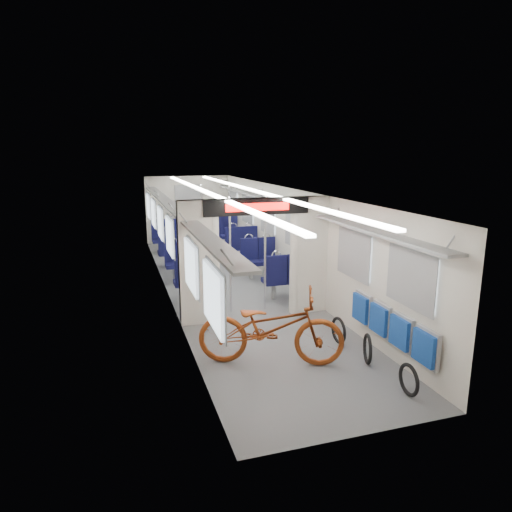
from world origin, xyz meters
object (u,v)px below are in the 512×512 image
at_px(seat_bay_near_right, 271,264).
at_px(bike_hoop_b, 367,350).
at_px(flip_bench, 390,326).
at_px(bike_hoop_a, 409,381).
at_px(bike_hoop_c, 339,332).
at_px(bicycle, 271,328).
at_px(stanchion_near_right, 265,254).
at_px(stanchion_far_left, 202,228).
at_px(stanchion_far_right, 229,229).
at_px(seat_bay_far_right, 232,236).
at_px(seat_bay_far_left, 171,240).
at_px(stanchion_near_left, 230,256).
at_px(seat_bay_near_left, 189,267).

bearing_deg(seat_bay_near_right, bike_hoop_b, -88.99).
bearing_deg(flip_bench, bike_hoop_a, -108.58).
bearing_deg(bike_hoop_c, flip_bench, -63.81).
bearing_deg(bicycle, bike_hoop_a, -113.30).
bearing_deg(stanchion_near_right, bicycle, -106.46).
height_order(bike_hoop_c, stanchion_near_right, stanchion_near_right).
xyz_separation_m(stanchion_far_left, stanchion_far_right, (0.65, -0.38, 0.00)).
bearing_deg(seat_bay_far_right, stanchion_far_left, -127.49).
relative_size(seat_bay_far_left, stanchion_near_left, 0.99).
relative_size(bike_hoop_b, stanchion_near_right, 0.20).
bearing_deg(seat_bay_near_left, bike_hoop_b, -67.06).
bearing_deg(bike_hoop_a, stanchion_far_left, 100.21).
xyz_separation_m(bike_hoop_c, stanchion_far_left, (-1.22, 5.51, 0.95)).
distance_m(bicycle, bike_hoop_a, 2.04).
height_order(bike_hoop_b, seat_bay_far_right, seat_bay_far_right).
bearing_deg(stanchion_near_left, seat_bay_near_right, 46.33).
bearing_deg(stanchion_far_left, stanchion_near_right, -80.49).
xyz_separation_m(flip_bench, seat_bay_near_right, (-0.42, 4.25, -0.03)).
relative_size(bike_hoop_b, seat_bay_far_left, 0.21).
relative_size(flip_bench, stanchion_near_left, 0.92).
distance_m(seat_bay_near_right, stanchion_near_left, 2.01).
height_order(stanchion_near_left, stanchion_far_right, same).
relative_size(bike_hoop_a, bike_hoop_c, 0.97).
bearing_deg(seat_bay_near_left, stanchion_near_left, -72.98).
bearing_deg(stanchion_near_left, bicycle, -89.80).
distance_m(flip_bench, bike_hoop_a, 1.06).
relative_size(seat_bay_near_left, seat_bay_far_left, 0.87).
xyz_separation_m(seat_bay_far_right, stanchion_far_right, (-0.56, -1.96, 0.58)).
xyz_separation_m(flip_bench, seat_bay_near_left, (-2.29, 4.63, -0.05)).
bearing_deg(seat_bay_near_left, stanchion_far_left, 68.90).
height_order(seat_bay_near_left, seat_bay_far_left, seat_bay_far_left).
height_order(bike_hoop_b, stanchion_far_left, stanchion_far_left).
distance_m(stanchion_near_left, stanchion_far_left, 3.49).
height_order(bicycle, stanchion_far_left, stanchion_far_left).
height_order(seat_bay_near_left, seat_bay_far_right, seat_bay_far_right).
relative_size(seat_bay_near_right, stanchion_far_left, 0.92).
distance_m(bicycle, stanchion_near_left, 2.44).
bearing_deg(bike_hoop_b, bike_hoop_c, 94.88).
bearing_deg(stanchion_far_left, bike_hoop_c, -77.56).
distance_m(bike_hoop_b, stanchion_far_left, 6.51).
relative_size(bicycle, seat_bay_near_right, 1.03).
height_order(flip_bench, seat_bay_near_right, seat_bay_near_right).
height_order(bike_hoop_c, stanchion_near_left, stanchion_near_left).
relative_size(bicycle, stanchion_near_right, 0.95).
relative_size(bike_hoop_a, stanchion_far_right, 0.19).
distance_m(bicycle, bike_hoop_b, 1.51).
bearing_deg(flip_bench, seat_bay_near_right, 95.63).
bearing_deg(seat_bay_far_right, bike_hoop_a, -89.33).
height_order(seat_bay_far_left, stanchion_near_right, stanchion_near_right).
bearing_deg(seat_bay_near_right, seat_bay_far_left, 117.46).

